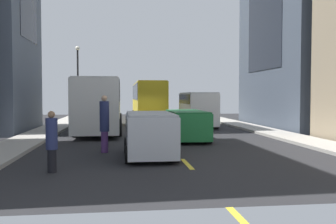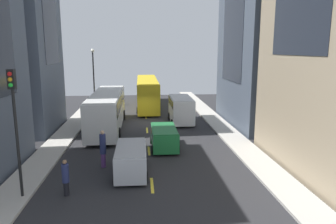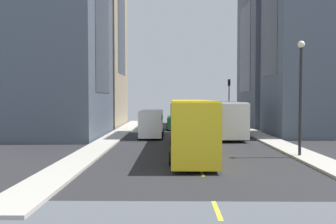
{
  "view_description": "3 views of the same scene",
  "coord_description": "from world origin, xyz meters",
  "px_view_note": "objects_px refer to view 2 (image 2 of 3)",
  "views": [
    {
      "loc": [
        -2.23,
        -27.47,
        2.34
      ],
      "look_at": [
        0.82,
        -3.24,
        1.27
      ],
      "focal_mm": 39.9,
      "sensor_mm": 36.0,
      "label": 1
    },
    {
      "loc": [
        -0.54,
        -31.21,
        7.22
      ],
      "look_at": [
        1.94,
        -2.68,
        1.6
      ],
      "focal_mm": 34.19,
      "sensor_mm": 36.0,
      "label": 2
    },
    {
      "loc": [
        1.49,
        32.4,
        3.74
      ],
      "look_at": [
        1.9,
        -1.03,
        2.39
      ],
      "focal_mm": 37.11,
      "sensor_mm": 36.0,
      "label": 3
    }
  ],
  "objects_px": {
    "city_bus_white": "(107,107)",
    "car_silver_0": "(131,158)",
    "pedestrian_waiting_curb": "(103,148)",
    "delivery_van_white": "(181,108)",
    "streetcar_yellow": "(147,90)",
    "traffic_light_near_corner": "(14,111)",
    "car_green_1": "(164,136)",
    "pedestrian_crossing_mid": "(66,177)"
  },
  "relations": [
    {
      "from": "streetcar_yellow",
      "to": "pedestrian_crossing_mid",
      "type": "height_order",
      "value": "streetcar_yellow"
    },
    {
      "from": "delivery_van_white",
      "to": "car_green_1",
      "type": "height_order",
      "value": "delivery_van_white"
    },
    {
      "from": "streetcar_yellow",
      "to": "traffic_light_near_corner",
      "type": "distance_m",
      "value": 26.04
    },
    {
      "from": "car_silver_0",
      "to": "car_green_1",
      "type": "xyz_separation_m",
      "value": [
        2.31,
        4.9,
        -0.08
      ]
    },
    {
      "from": "streetcar_yellow",
      "to": "traffic_light_near_corner",
      "type": "xyz_separation_m",
      "value": [
        -6.74,
        -25.05,
        2.3
      ]
    },
    {
      "from": "streetcar_yellow",
      "to": "pedestrian_crossing_mid",
      "type": "bearing_deg",
      "value": -100.61
    },
    {
      "from": "streetcar_yellow",
      "to": "traffic_light_near_corner",
      "type": "height_order",
      "value": "traffic_light_near_corner"
    },
    {
      "from": "delivery_van_white",
      "to": "pedestrian_waiting_curb",
      "type": "height_order",
      "value": "delivery_van_white"
    },
    {
      "from": "streetcar_yellow",
      "to": "traffic_light_near_corner",
      "type": "bearing_deg",
      "value": -105.06
    },
    {
      "from": "pedestrian_crossing_mid",
      "to": "streetcar_yellow",
      "type": "bearing_deg",
      "value": -153.02
    },
    {
      "from": "pedestrian_waiting_curb",
      "to": "traffic_light_near_corner",
      "type": "bearing_deg",
      "value": -36.47
    },
    {
      "from": "city_bus_white",
      "to": "car_silver_0",
      "type": "xyz_separation_m",
      "value": [
        2.45,
        -11.26,
        -1.01
      ]
    },
    {
      "from": "delivery_van_white",
      "to": "traffic_light_near_corner",
      "type": "relative_size",
      "value": 0.83
    },
    {
      "from": "car_silver_0",
      "to": "pedestrian_waiting_curb",
      "type": "height_order",
      "value": "pedestrian_waiting_curb"
    },
    {
      "from": "city_bus_white",
      "to": "car_silver_0",
      "type": "relative_size",
      "value": 3.04
    },
    {
      "from": "city_bus_white",
      "to": "pedestrian_waiting_curb",
      "type": "height_order",
      "value": "city_bus_white"
    },
    {
      "from": "traffic_light_near_corner",
      "to": "city_bus_white",
      "type": "bearing_deg",
      "value": 78.62
    },
    {
      "from": "streetcar_yellow",
      "to": "delivery_van_white",
      "type": "distance_m",
      "value": 9.7
    },
    {
      "from": "car_silver_0",
      "to": "streetcar_yellow",
      "type": "bearing_deg",
      "value": 86.21
    },
    {
      "from": "traffic_light_near_corner",
      "to": "car_silver_0",
      "type": "bearing_deg",
      "value": 27.14
    },
    {
      "from": "city_bus_white",
      "to": "delivery_van_white",
      "type": "height_order",
      "value": "city_bus_white"
    },
    {
      "from": "pedestrian_waiting_curb",
      "to": "delivery_van_white",
      "type": "bearing_deg",
      "value": 156.08
    },
    {
      "from": "delivery_van_white",
      "to": "city_bus_white",
      "type": "bearing_deg",
      "value": -164.68
    },
    {
      "from": "city_bus_white",
      "to": "pedestrian_crossing_mid",
      "type": "height_order",
      "value": "city_bus_white"
    },
    {
      "from": "city_bus_white",
      "to": "pedestrian_waiting_curb",
      "type": "relative_size",
      "value": 5.19
    },
    {
      "from": "streetcar_yellow",
      "to": "pedestrian_waiting_curb",
      "type": "height_order",
      "value": "streetcar_yellow"
    },
    {
      "from": "city_bus_white",
      "to": "car_green_1",
      "type": "height_order",
      "value": "city_bus_white"
    },
    {
      "from": "car_silver_0",
      "to": "traffic_light_near_corner",
      "type": "xyz_separation_m",
      "value": [
        -5.26,
        -2.7,
        3.43
      ]
    },
    {
      "from": "car_silver_0",
      "to": "pedestrian_crossing_mid",
      "type": "xyz_separation_m",
      "value": [
        -3.17,
        -2.5,
        -0.01
      ]
    },
    {
      "from": "streetcar_yellow",
      "to": "car_green_1",
      "type": "bearing_deg",
      "value": -87.3
    },
    {
      "from": "city_bus_white",
      "to": "traffic_light_near_corner",
      "type": "distance_m",
      "value": 14.44
    },
    {
      "from": "car_green_1",
      "to": "pedestrian_waiting_curb",
      "type": "bearing_deg",
      "value": -138.91
    },
    {
      "from": "delivery_van_white",
      "to": "pedestrian_waiting_curb",
      "type": "bearing_deg",
      "value": -118.28
    },
    {
      "from": "delivery_van_white",
      "to": "traffic_light_near_corner",
      "type": "height_order",
      "value": "traffic_light_near_corner"
    },
    {
      "from": "pedestrian_crossing_mid",
      "to": "traffic_light_near_corner",
      "type": "bearing_deg",
      "value": -47.12
    },
    {
      "from": "car_green_1",
      "to": "pedestrian_waiting_curb",
      "type": "distance_m",
      "value": 5.4
    },
    {
      "from": "car_silver_0",
      "to": "traffic_light_near_corner",
      "type": "relative_size",
      "value": 0.65
    },
    {
      "from": "car_silver_0",
      "to": "pedestrian_crossing_mid",
      "type": "distance_m",
      "value": 4.04
    },
    {
      "from": "car_green_1",
      "to": "pedestrian_waiting_curb",
      "type": "relative_size",
      "value": 1.72
    },
    {
      "from": "city_bus_white",
      "to": "car_green_1",
      "type": "bearing_deg",
      "value": -53.21
    },
    {
      "from": "streetcar_yellow",
      "to": "pedestrian_crossing_mid",
      "type": "relative_size",
      "value": 7.26
    },
    {
      "from": "streetcar_yellow",
      "to": "delivery_van_white",
      "type": "xyz_separation_m",
      "value": [
        3.13,
        -9.16,
        -0.61
      ]
    }
  ]
}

